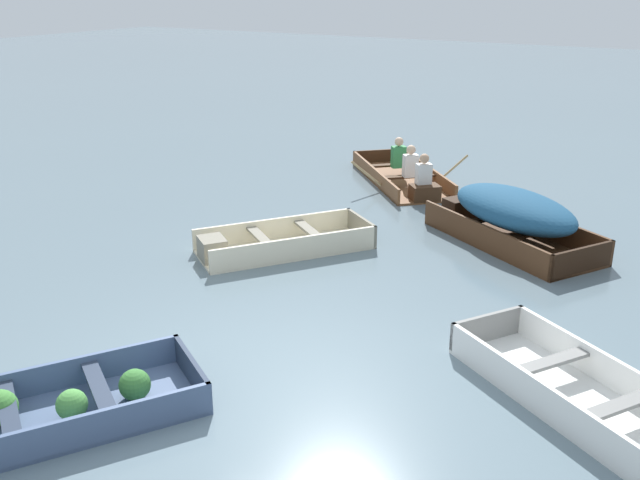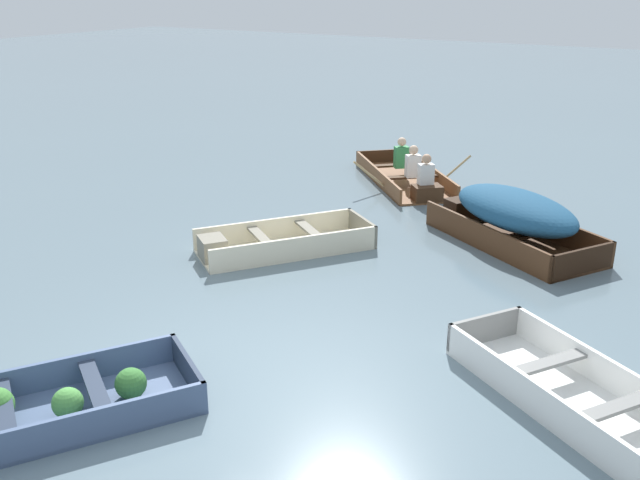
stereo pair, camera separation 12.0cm
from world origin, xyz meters
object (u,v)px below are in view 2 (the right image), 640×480
dinghy_slate_blue_foreground (43,409)px  skiff_white_near_moored (590,404)px  rowboat_wooden_brown_with_crew (407,176)px  skiff_cream_mid_moored (278,243)px  skiff_dark_varnish_far_moored (513,214)px

dinghy_slate_blue_foreground → skiff_white_near_moored: 5.19m
dinghy_slate_blue_foreground → rowboat_wooden_brown_with_crew: 9.23m
skiff_cream_mid_moored → skiff_dark_varnish_far_moored: 3.69m
skiff_white_near_moored → rowboat_wooden_brown_with_crew: 8.08m
skiff_white_near_moored → skiff_dark_varnish_far_moored: size_ratio=0.97×
skiff_cream_mid_moored → skiff_dark_varnish_far_moored: bearing=36.9°
skiff_white_near_moored → skiff_cream_mid_moored: (-5.03, 2.01, 0.00)m
skiff_white_near_moored → rowboat_wooden_brown_with_crew: size_ratio=0.98×
dinghy_slate_blue_foreground → skiff_dark_varnish_far_moored: skiff_dark_varnish_far_moored is taller
dinghy_slate_blue_foreground → skiff_dark_varnish_far_moored: size_ratio=0.93×
dinghy_slate_blue_foreground → rowboat_wooden_brown_with_crew: bearing=93.5°
skiff_white_near_moored → rowboat_wooden_brown_with_crew: (-4.93, 6.41, 0.06)m
dinghy_slate_blue_foreground → skiff_white_near_moored: size_ratio=0.96×
skiff_dark_varnish_far_moored → rowboat_wooden_brown_with_crew: size_ratio=1.01×
skiff_white_near_moored → skiff_dark_varnish_far_moored: 4.72m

